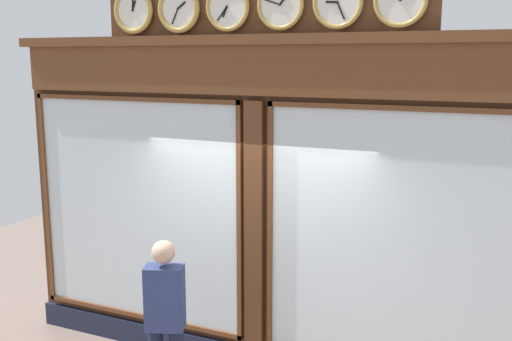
{
  "coord_description": "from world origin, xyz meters",
  "views": [
    {
      "loc": [
        -2.48,
        5.38,
        3.35
      ],
      "look_at": [
        0.0,
        0.0,
        2.22
      ],
      "focal_mm": 41.65,
      "sensor_mm": 36.0,
      "label": 1
    }
  ],
  "objects": [
    {
      "name": "shop_facade",
      "position": [
        0.0,
        -0.12,
        1.85
      ],
      "size": [
        5.98,
        0.42,
        4.18
      ],
      "color": "#4C2B16",
      "rests_on": "ground_plane"
    },
    {
      "name": "pedestrian",
      "position": [
        0.5,
        0.97,
        0.93
      ],
      "size": [
        0.42,
        0.34,
        1.69
      ],
      "color": "#191E38",
      "rests_on": "ground_plane"
    }
  ]
}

